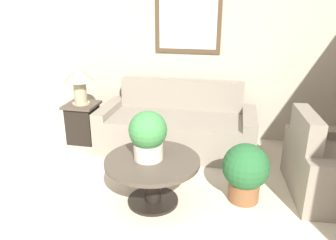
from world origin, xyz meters
TOP-DOWN VIEW (x-y plane):
  - wall_back at (0.00, 3.08)m, footprint 7.22×0.09m
  - couch_main at (0.07, 2.49)m, footprint 2.12×0.90m
  - armchair at (1.93, 1.67)m, footprint 1.02×1.12m
  - coffee_table at (0.06, 1.13)m, footprint 0.96×0.96m
  - side_table at (-1.32, 2.44)m, footprint 0.45×0.45m
  - table_lamp at (-1.32, 2.44)m, footprint 0.42×0.42m
  - potted_plant_on_table at (0.02, 1.14)m, footprint 0.38×0.38m
  - potted_plant_floor at (0.99, 1.37)m, footprint 0.48×0.48m

SIDE VIEW (x-z plane):
  - side_table at x=-1.32m, z-range 0.01..0.59m
  - armchair at x=1.93m, z-range -0.16..0.76m
  - couch_main at x=0.07m, z-range -0.15..0.76m
  - potted_plant_floor at x=0.99m, z-range 0.03..0.66m
  - coffee_table at x=0.06m, z-range 0.11..0.60m
  - potted_plant_on_table at x=0.02m, z-range 0.51..1.00m
  - table_lamp at x=-1.32m, z-range 0.68..1.23m
  - wall_back at x=0.00m, z-range 0.01..2.61m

